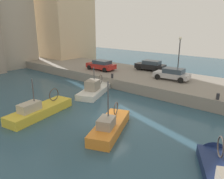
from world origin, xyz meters
name	(u,v)px	position (x,y,z in m)	size (l,w,h in m)	color
water_surface	(111,121)	(0.00, 0.00, 0.00)	(80.00, 80.00, 0.00)	#2D5166
quay_wall	(173,84)	(11.50, 0.00, 0.60)	(9.00, 56.00, 1.20)	gray
fishing_boat_orange	(111,129)	(-1.19, -1.05, 0.10)	(6.12, 3.69, 4.66)	orange
fishing_boat_white	(97,91)	(4.75, 6.14, 0.15)	(7.02, 4.28, 3.94)	white
fishing_boat_navy	(222,177)	(-1.61, -8.81, 0.09)	(6.30, 4.46, 4.72)	navy
fishing_boat_yellow	(43,113)	(-2.71, 5.41, 0.10)	(7.11, 2.78, 4.11)	gold
parked_car_red	(101,65)	(10.03, 10.26, 1.91)	(2.11, 4.29, 1.38)	red
parked_car_black	(151,65)	(14.15, 4.72, 1.93)	(2.20, 4.26, 1.42)	black
parked_car_silver	(172,74)	(11.22, 0.10, 1.91)	(2.17, 4.16, 1.38)	#B7B7BC
mooring_bollard_south	(218,96)	(7.35, -6.00, 1.48)	(0.28, 0.28, 0.55)	#2D2D33
mooring_bollard_mid	(112,76)	(7.35, 6.00, 1.48)	(0.28, 0.28, 0.55)	#2D2D33
quay_streetlamp	(179,50)	(13.00, 0.25, 4.45)	(0.36, 0.36, 4.83)	#38383D
waterfront_building_east_mid	(5,20)	(6.12, 28.97, 8.11)	(7.40, 7.38, 16.18)	#B2A899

